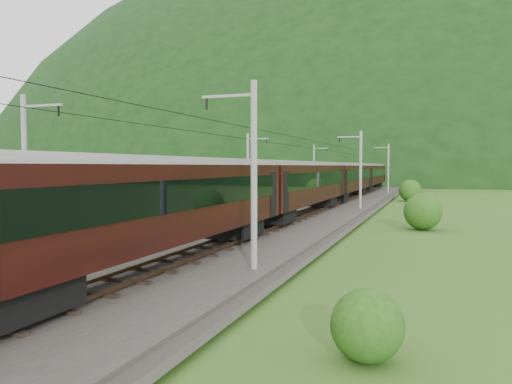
% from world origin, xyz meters
% --- Properties ---
extents(ground, '(600.00, 600.00, 0.00)m').
position_xyz_m(ground, '(0.00, 0.00, 0.00)').
color(ground, '#37581B').
rests_on(ground, ground).
extents(railbed, '(14.00, 220.00, 0.30)m').
position_xyz_m(railbed, '(0.00, 10.00, 0.15)').
color(railbed, '#38332D').
rests_on(railbed, ground).
extents(track_left, '(2.40, 220.00, 0.27)m').
position_xyz_m(track_left, '(-2.40, 10.00, 0.37)').
color(track_left, '#513623').
rests_on(track_left, railbed).
extents(track_right, '(2.40, 220.00, 0.27)m').
position_xyz_m(track_right, '(2.40, 10.00, 0.37)').
color(track_right, '#513623').
rests_on(track_right, railbed).
extents(catenary_left, '(2.54, 192.28, 8.00)m').
position_xyz_m(catenary_left, '(-6.12, 32.00, 4.50)').
color(catenary_left, gray).
rests_on(catenary_left, railbed).
extents(catenary_right, '(2.54, 192.28, 8.00)m').
position_xyz_m(catenary_right, '(6.12, 32.00, 4.50)').
color(catenary_right, gray).
rests_on(catenary_right, railbed).
extents(overhead_wires, '(4.83, 198.00, 0.03)m').
position_xyz_m(overhead_wires, '(0.00, 10.00, 7.10)').
color(overhead_wires, black).
rests_on(overhead_wires, ground).
extents(mountain_main, '(504.00, 360.00, 244.00)m').
position_xyz_m(mountain_main, '(0.00, 260.00, 0.00)').
color(mountain_main, black).
rests_on(mountain_main, ground).
extents(mountain_ridge, '(336.00, 280.00, 132.00)m').
position_xyz_m(mountain_ridge, '(-120.00, 300.00, 0.00)').
color(mountain_ridge, black).
rests_on(mountain_ridge, ground).
extents(train, '(3.21, 152.18, 5.59)m').
position_xyz_m(train, '(2.40, 35.03, 3.76)').
color(train, black).
rests_on(train, ground).
extents(hazard_post_near, '(0.16, 0.16, 1.54)m').
position_xyz_m(hazard_post_near, '(-0.28, 43.77, 1.07)').
color(hazard_post_near, red).
rests_on(hazard_post_near, railbed).
extents(hazard_post_far, '(0.15, 0.15, 1.36)m').
position_xyz_m(hazard_post_far, '(0.64, 24.80, 0.98)').
color(hazard_post_far, red).
rests_on(hazard_post_far, railbed).
extents(signal, '(0.26, 0.26, 2.35)m').
position_xyz_m(signal, '(-4.45, 48.43, 1.68)').
color(signal, black).
rests_on(signal, railbed).
extents(vegetation_left, '(12.26, 146.03, 5.91)m').
position_xyz_m(vegetation_left, '(-13.43, 18.92, 2.20)').
color(vegetation_left, '#214B14').
rests_on(vegetation_left, ground).
extents(vegetation_right, '(5.84, 89.97, 2.61)m').
position_xyz_m(vegetation_right, '(10.85, 8.49, 1.24)').
color(vegetation_right, '#214B14').
rests_on(vegetation_right, ground).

